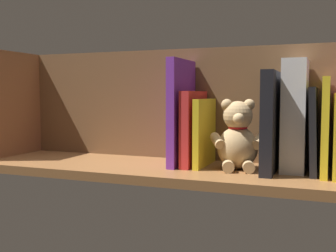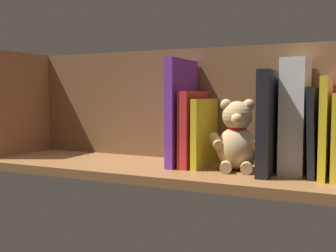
# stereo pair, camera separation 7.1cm
# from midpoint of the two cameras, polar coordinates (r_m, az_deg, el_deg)

# --- Properties ---
(ground_plane) EXTENTS (1.02, 0.29, 0.02)m
(ground_plane) POSITION_cam_midpoint_polar(r_m,az_deg,el_deg) (1.04, -1.98, -6.10)
(ground_plane) COLOR brown
(shelf_back_panel) EXTENTS (1.02, 0.02, 0.30)m
(shelf_back_panel) POSITION_cam_midpoint_polar(r_m,az_deg,el_deg) (1.13, 0.47, 3.03)
(shelf_back_panel) COLOR brown
(shelf_back_panel) RESTS_ON ground_plane
(shelf_side_divider) EXTENTS (0.02, 0.23, 0.30)m
(shelf_side_divider) POSITION_cam_midpoint_polar(r_m,az_deg,el_deg) (1.29, -22.46, 2.87)
(shelf_side_divider) COLOR brown
(shelf_side_divider) RESTS_ON ground_plane
(book_2) EXTENTS (0.02, 0.17, 0.21)m
(book_2) POSITION_cam_midpoint_polar(r_m,az_deg,el_deg) (0.97, 19.02, -0.02)
(book_2) COLOR yellow
(book_2) RESTS_ON ground_plane
(book_3) EXTENTS (0.02, 0.16, 0.19)m
(book_3) POSITION_cam_midpoint_polar(r_m,az_deg,el_deg) (0.97, 17.62, -0.57)
(book_3) COLOR black
(book_3) RESTS_ON ground_plane
(dictionary_thick_white) EXTENTS (0.05, 0.13, 0.26)m
(dictionary_thick_white) POSITION_cam_midpoint_polar(r_m,az_deg,el_deg) (0.99, 15.22, 1.39)
(dictionary_thick_white) COLOR silver
(dictionary_thick_white) RESTS_ON ground_plane
(book_4) EXTENTS (0.03, 0.19, 0.23)m
(book_4) POSITION_cam_midpoint_polar(r_m,az_deg,el_deg) (0.97, 12.14, 0.60)
(book_4) COLOR black
(book_4) RESTS_ON ground_plane
(teddy_bear) EXTENTS (0.13, 0.12, 0.17)m
(teddy_bear) POSITION_cam_midpoint_polar(r_m,az_deg,el_deg) (0.98, 7.61, -1.73)
(teddy_bear) COLOR tan
(teddy_bear) RESTS_ON ground_plane
(book_5) EXTENTS (0.02, 0.16, 0.17)m
(book_5) POSITION_cam_midpoint_polar(r_m,az_deg,el_deg) (1.02, 3.14, -0.89)
(book_5) COLOR yellow
(book_5) RESTS_ON ground_plane
(book_6) EXTENTS (0.02, 0.16, 0.19)m
(book_6) POSITION_cam_midpoint_polar(r_m,az_deg,el_deg) (1.03, 1.62, -0.31)
(book_6) COLOR red
(book_6) RESTS_ON ground_plane
(book_7) EXTENTS (0.02, 0.17, 0.27)m
(book_7) POSITION_cam_midpoint_polar(r_m,az_deg,el_deg) (1.04, -0.07, 1.90)
(book_7) COLOR purple
(book_7) RESTS_ON ground_plane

